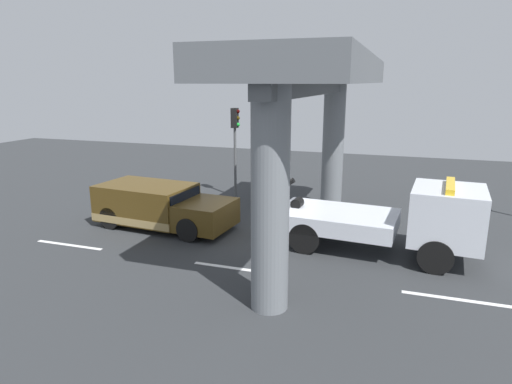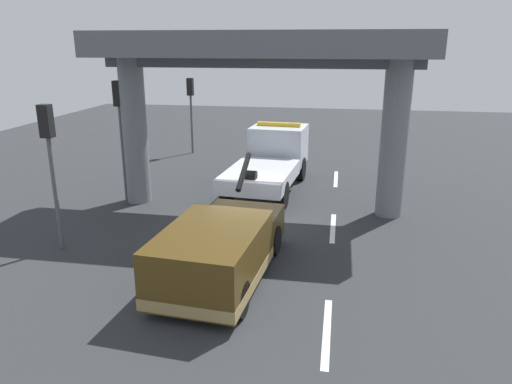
{
  "view_description": "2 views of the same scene",
  "coord_description": "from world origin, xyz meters",
  "px_view_note": "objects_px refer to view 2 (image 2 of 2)",
  "views": [
    {
      "loc": [
        4.44,
        -14.0,
        5.36
      ],
      "look_at": [
        -0.04,
        -0.65,
        1.83
      ],
      "focal_mm": 30.95,
      "sensor_mm": 36.0,
      "label": 1
    },
    {
      "loc": [
        -14.88,
        -2.79,
        5.78
      ],
      "look_at": [
        0.08,
        -0.18,
        1.06
      ],
      "focal_mm": 33.85,
      "sensor_mm": 36.0,
      "label": 2
    }
  ],
  "objects_px": {
    "towed_van_green": "(220,251)",
    "traffic_light_mid": "(191,99)",
    "tow_truck_white": "(271,158)",
    "traffic_light_near": "(50,146)",
    "traffic_light_far": "(120,115)"
  },
  "relations": [
    {
      "from": "towed_van_green",
      "to": "traffic_light_near",
      "type": "height_order",
      "value": "traffic_light_near"
    },
    {
      "from": "traffic_light_mid",
      "to": "traffic_light_far",
      "type": "bearing_deg",
      "value": 180.0
    },
    {
      "from": "traffic_light_near",
      "to": "towed_van_green",
      "type": "bearing_deg",
      "value": -102.6
    },
    {
      "from": "towed_van_green",
      "to": "traffic_light_near",
      "type": "xyz_separation_m",
      "value": [
        1.13,
        5.07,
        2.28
      ]
    },
    {
      "from": "traffic_light_near",
      "to": "traffic_light_mid",
      "type": "relative_size",
      "value": 1.05
    },
    {
      "from": "tow_truck_white",
      "to": "towed_van_green",
      "type": "bearing_deg",
      "value": 179.52
    },
    {
      "from": "towed_van_green",
      "to": "traffic_light_far",
      "type": "xyz_separation_m",
      "value": [
        5.63,
        5.07,
        2.48
      ]
    },
    {
      "from": "towed_van_green",
      "to": "traffic_light_mid",
      "type": "bearing_deg",
      "value": 19.72
    },
    {
      "from": "tow_truck_white",
      "to": "towed_van_green",
      "type": "xyz_separation_m",
      "value": [
        -8.57,
        0.07,
        -0.42
      ]
    },
    {
      "from": "tow_truck_white",
      "to": "traffic_light_mid",
      "type": "bearing_deg",
      "value": 42.74
    },
    {
      "from": "towed_van_green",
      "to": "traffic_light_near",
      "type": "relative_size",
      "value": 1.28
    },
    {
      "from": "towed_van_green",
      "to": "tow_truck_white",
      "type": "bearing_deg",
      "value": -0.48
    },
    {
      "from": "traffic_light_near",
      "to": "traffic_light_mid",
      "type": "xyz_separation_m",
      "value": [
        13.0,
        0.0,
        -0.13
      ]
    },
    {
      "from": "towed_van_green",
      "to": "traffic_light_near",
      "type": "bearing_deg",
      "value": 77.4
    },
    {
      "from": "towed_van_green",
      "to": "traffic_light_mid",
      "type": "height_order",
      "value": "traffic_light_mid"
    }
  ]
}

